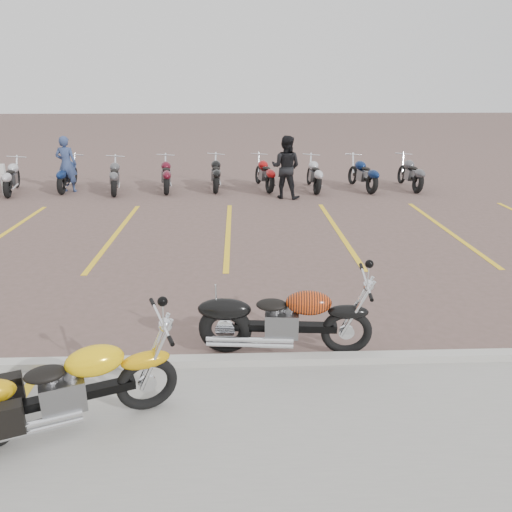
{
  "coord_description": "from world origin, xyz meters",
  "views": [
    {
      "loc": [
        0.25,
        -7.65,
        3.51
      ],
      "look_at": [
        0.54,
        0.13,
        0.75
      ],
      "focal_mm": 35.0,
      "sensor_mm": 36.0,
      "label": 1
    }
  ],
  "objects_px": {
    "yellow_cruiser": "(62,392)",
    "person_b": "(286,167)",
    "flame_cruiser": "(281,322)",
    "person_a": "(66,164)",
    "bollard": "(4,180)"
  },
  "relations": [
    {
      "from": "flame_cruiser",
      "to": "person_a",
      "type": "bearing_deg",
      "value": 124.97
    },
    {
      "from": "person_a",
      "to": "person_b",
      "type": "xyz_separation_m",
      "value": [
        7.08,
        -1.21,
        0.05
      ]
    },
    {
      "from": "flame_cruiser",
      "to": "person_a",
      "type": "xyz_separation_m",
      "value": [
        -6.14,
        10.63,
        0.44
      ]
    },
    {
      "from": "flame_cruiser",
      "to": "yellow_cruiser",
      "type": "bearing_deg",
      "value": -143.11
    },
    {
      "from": "flame_cruiser",
      "to": "bollard",
      "type": "distance_m",
      "value": 12.9
    },
    {
      "from": "yellow_cruiser",
      "to": "person_a",
      "type": "relative_size",
      "value": 1.21
    },
    {
      "from": "person_a",
      "to": "person_b",
      "type": "bearing_deg",
      "value": 174.39
    },
    {
      "from": "person_b",
      "to": "bollard",
      "type": "height_order",
      "value": "person_b"
    },
    {
      "from": "flame_cruiser",
      "to": "person_b",
      "type": "xyz_separation_m",
      "value": [
        0.94,
        9.41,
        0.49
      ]
    },
    {
      "from": "yellow_cruiser",
      "to": "flame_cruiser",
      "type": "height_order",
      "value": "same"
    },
    {
      "from": "yellow_cruiser",
      "to": "person_a",
      "type": "height_order",
      "value": "person_a"
    },
    {
      "from": "flame_cruiser",
      "to": "person_b",
      "type": "relative_size",
      "value": 1.2
    },
    {
      "from": "yellow_cruiser",
      "to": "person_b",
      "type": "bearing_deg",
      "value": 51.66
    },
    {
      "from": "bollard",
      "to": "person_a",
      "type": "bearing_deg",
      "value": 15.3
    },
    {
      "from": "yellow_cruiser",
      "to": "flame_cruiser",
      "type": "xyz_separation_m",
      "value": [
        2.39,
        1.49,
        0.0
      ]
    }
  ]
}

